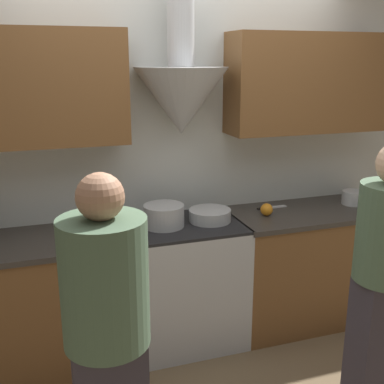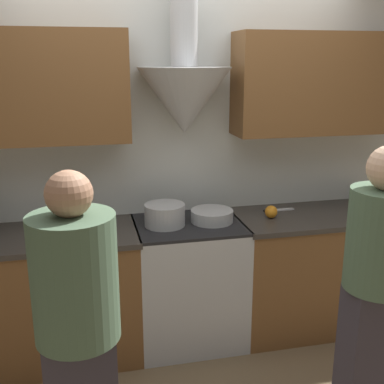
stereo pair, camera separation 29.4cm
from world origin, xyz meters
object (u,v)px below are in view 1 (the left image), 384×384
object	(u,v)px
mixing_bowl	(210,215)
saucepan	(353,198)
orange_fruit	(267,209)
stock_pot	(164,216)
person_foreground_left	(108,343)
stove_range	(187,282)

from	to	relation	value
mixing_bowl	saucepan	xyz separation A→B (m)	(1.19, 0.02, 0.01)
mixing_bowl	orange_fruit	world-z (taller)	orange_fruit
stock_pot	mixing_bowl	size ratio (longest dim) A/B	0.94
mixing_bowl	orange_fruit	bearing A→B (deg)	-2.17
mixing_bowl	orange_fruit	xyz separation A→B (m)	(0.43, -0.02, 0.00)
stock_pot	mixing_bowl	bearing A→B (deg)	0.94
stock_pot	person_foreground_left	world-z (taller)	person_foreground_left
mixing_bowl	orange_fruit	distance (m)	0.43
orange_fruit	stove_range	bearing A→B (deg)	178.66
stove_range	orange_fruit	size ratio (longest dim) A/B	9.92
stove_range	mixing_bowl	distance (m)	0.51
stove_range	stock_pot	world-z (taller)	stock_pot
stock_pot	person_foreground_left	xyz separation A→B (m)	(-0.57, -1.23, -0.10)
mixing_bowl	saucepan	bearing A→B (deg)	1.18
stove_range	mixing_bowl	bearing A→B (deg)	0.83
orange_fruit	saucepan	world-z (taller)	saucepan
mixing_bowl	person_foreground_left	xyz separation A→B (m)	(-0.90, -1.23, -0.06)
saucepan	stock_pot	bearing A→B (deg)	-178.87
stove_range	orange_fruit	world-z (taller)	orange_fruit
stove_range	person_foreground_left	world-z (taller)	person_foreground_left
person_foreground_left	orange_fruit	bearing A→B (deg)	42.41
stock_pot	saucepan	world-z (taller)	stock_pot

